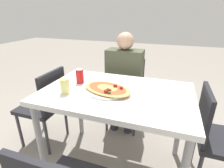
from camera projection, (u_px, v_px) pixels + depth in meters
ground_plane at (116, 164)px, 1.68m from camera, size 14.00×14.00×0.00m
dining_table at (116, 101)px, 1.42m from camera, size 1.19×0.77×0.78m
chair_far_seated at (126, 89)px, 2.15m from camera, size 0.40×0.40×0.84m
chair_side_left at (46, 104)px, 1.80m from camera, size 0.40×0.40×0.84m
chair_side_right at (217, 135)px, 1.34m from camera, size 0.40×0.40×0.84m
person_seated at (124, 76)px, 1.98m from camera, size 0.40×0.24×1.17m
pizza_main at (107, 89)px, 1.37m from camera, size 0.46×0.37×0.06m
soda_can at (80, 76)px, 1.53m from camera, size 0.07×0.07×0.12m
drink_glass at (65, 86)px, 1.33m from camera, size 0.07×0.07×0.12m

